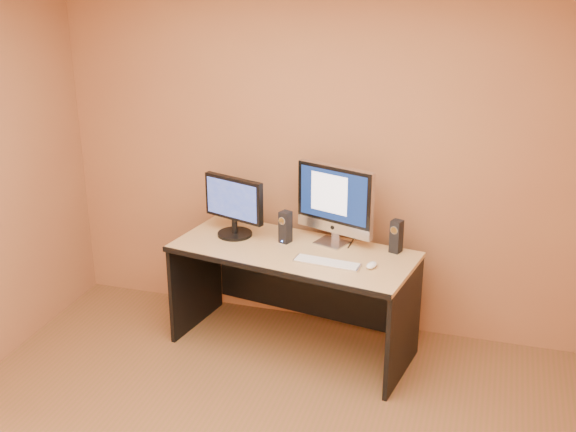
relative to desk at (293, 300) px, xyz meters
The scene contains 10 objects.
walls 1.76m from the desk, 86.17° to the right, with size 4.00×4.00×2.60m, color #98643D, non-canonical shape.
desk is the anchor object (origin of this frame).
imac 0.73m from the desk, 39.28° to the left, with size 0.59×0.22×0.57m, color #B6B5BA, non-canonical shape.
second_monitor 0.77m from the desk, 164.61° to the left, with size 0.49×0.25×0.43m, color black, non-canonical shape.
speaker_left 0.52m from the desk, 127.89° to the left, with size 0.07×0.07×0.23m, color black, non-canonical shape.
speaker_right 0.85m from the desk, 13.83° to the left, with size 0.07×0.07×0.23m, color black, non-canonical shape.
keyboard 0.50m from the desk, 29.60° to the right, with size 0.44×0.12×0.02m, color silver.
mouse 0.71m from the desk, 13.08° to the right, with size 0.06×0.11×0.04m, color white.
cable_a 0.58m from the desk, 34.38° to the left, with size 0.01×0.01×0.23m, color black.
cable_b 0.52m from the desk, 54.62° to the left, with size 0.01×0.01×0.19m, color black.
Camera 1 is at (1.16, -2.84, 2.73)m, focal length 45.00 mm.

